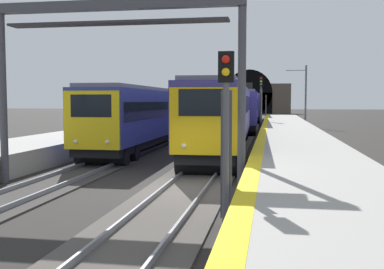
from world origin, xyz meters
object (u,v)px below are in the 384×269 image
Objects in this scene: train_adjacent_platform at (196,109)px; railway_signal_near at (226,123)px; railway_signal_mid at (261,98)px; overhead_signal_gantry at (116,44)px; railway_signal_far at (266,104)px; catenary_mast_near at (305,95)px; train_main_approaching at (244,108)px.

train_adjacent_platform reaches higher than railway_signal_near.
railway_signal_mid is (37.48, 0.00, 0.82)m from railway_signal_near.
overhead_signal_gantry reaches higher than railway_signal_mid.
catenary_mast_near reaches higher than railway_signal_far.
catenary_mast_near reaches higher than railway_signal_mid.
catenary_mast_near reaches higher than overhead_signal_gantry.
train_main_approaching is 14.88× the size of railway_signal_near.
catenary_mast_near reaches higher than railway_signal_near.
overhead_signal_gantry reaches higher than railway_signal_far.
railway_signal_near is at bearing -136.58° from overhead_signal_gantry.
railway_signal_far is at bearing -3.21° from overhead_signal_gantry.
railway_signal_near is 82.47m from railway_signal_far.
railway_signal_far is 0.47× the size of overhead_signal_gantry.
train_main_approaching is 33.87m from overhead_signal_gantry.
train_adjacent_platform is at bearing 121.86° from catenary_mast_near.
train_main_approaching is 8.73× the size of catenary_mast_near.
railway_signal_mid is 0.61× the size of overhead_signal_gantry.
railway_signal_mid is 0.77× the size of catenary_mast_near.
railway_signal_far is at bearing 176.04° from train_main_approaching.
railway_signal_mid is 33.19m from overhead_signal_gantry.
overhead_signal_gantry is at bearing 167.02° from catenary_mast_near.
railway_signal_near is (-38.03, -6.93, 0.33)m from train_adjacent_platform.
catenary_mast_near is at bearing 7.78° from railway_signal_far.
railway_signal_near is 0.76× the size of railway_signal_mid.
train_main_approaching is at bearing 136.39° from catenary_mast_near.
train_adjacent_platform is 10.57× the size of railway_signal_mid.
railway_signal_mid is 45.00m from railway_signal_far.
overhead_signal_gantry is at bearing -136.58° from railway_signal_near.
overhead_signal_gantry reaches higher than train_main_approaching.
railway_signal_near is (-38.28, -1.80, 0.19)m from train_main_approaching.
railway_signal_mid is 1.30× the size of railway_signal_far.
overhead_signal_gantry is 1.25× the size of catenary_mast_near.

